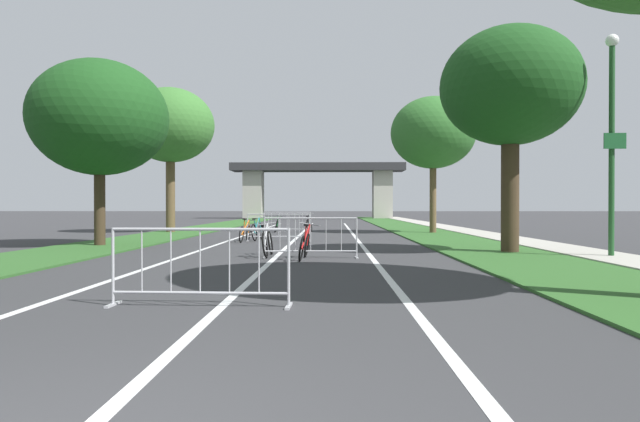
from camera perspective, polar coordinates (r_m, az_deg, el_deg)
name	(u,v)px	position (r m, az deg, el deg)	size (l,w,h in m)	color
grass_verge_left	(198,229)	(31.79, -12.64, -1.89)	(3.11, 69.44, 0.05)	#2D5B26
grass_verge_right	(413,229)	(31.23, 9.76, -1.92)	(3.11, 69.44, 0.05)	#2D5B26
sidewalk_path_right	(456,229)	(31.68, 14.07, -1.87)	(1.71, 69.44, 0.08)	#ADA89E
lane_stripe_center	(296,238)	(22.62, -2.54, -2.89)	(0.14, 40.17, 0.01)	silver
lane_stripe_right_lane	(356,238)	(22.59, 3.85, -2.89)	(0.14, 40.17, 0.01)	silver
lane_stripe_left_lane	(236,238)	(22.91, -8.83, -2.85)	(0.14, 40.17, 0.01)	silver
overpass_bridge	(318,180)	(59.92, -0.24, 3.25)	(18.94, 3.76, 6.05)	#2D2D30
tree_left_maple_mid	(99,118)	(19.75, -22.12, 9.00)	(4.50, 4.50, 6.20)	#3D2D1E
tree_left_pine_near	(170,126)	(28.83, -15.42, 8.60)	(4.42, 4.42, 7.33)	brown
tree_right_pine_far	(510,88)	(16.68, 19.33, 12.09)	(3.94, 3.94, 6.42)	#3D2D1E
tree_right_oak_near	(433,133)	(27.60, 11.77, 8.01)	(4.16, 4.16, 6.74)	brown
lamppost_with_sign	(612,127)	(15.87, 28.28, 7.80)	(0.56, 0.32, 5.73)	#1E4C23
crowd_barrier_nearest	(200,267)	(7.45, -12.47, -5.78)	(2.45, 0.52, 1.05)	#ADADB2
crowd_barrier_second	(311,238)	(14.02, -0.99, -2.84)	(2.45, 0.52, 1.05)	#ADADB2
crowd_barrier_third	(279,228)	(20.89, -4.36, -1.74)	(2.44, 0.49, 1.05)	#ADADB2
crowd_barrier_fourth	(287,222)	(27.67, -3.47, -1.20)	(2.45, 0.51, 1.05)	#ADADB2
bicycle_black_0	(309,225)	(28.13, -1.14, -1.48)	(0.51, 1.65, 0.98)	black
bicycle_teal_1	(258,231)	(21.52, -6.56, -2.09)	(0.48, 1.66, 0.92)	black
bicycle_green_2	(277,225)	(28.26, -4.54, -1.49)	(0.54, 1.67, 0.92)	black
bicycle_silver_3	(267,243)	(14.57, -5.53, -3.34)	(0.50, 1.76, 0.91)	black
bicycle_orange_4	(245,233)	(20.65, -7.86, -2.25)	(0.45, 1.69, 0.89)	black
bicycle_red_5	(305,245)	(13.65, -1.63, -3.61)	(0.55, 1.73, 0.92)	black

